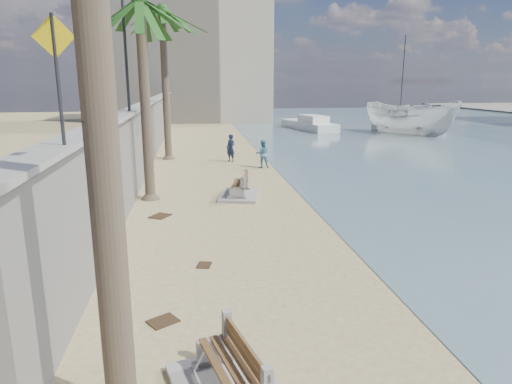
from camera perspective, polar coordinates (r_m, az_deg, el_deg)
ground_plane at (r=9.41m, az=9.36°, el=-17.24°), size 140.00×140.00×0.00m
seawall at (r=27.97m, az=-13.43°, el=7.03°), size 0.45×70.00×3.50m
wall_cap at (r=27.83m, az=-13.64°, el=10.71°), size 0.80×70.00×0.12m
end_building at (r=59.72m, az=-7.69°, el=15.67°), size 18.00×12.00×14.00m
bench_near at (r=7.51m, az=-3.16°, el=-22.09°), size 2.10×2.63×0.96m
bench_far at (r=19.41m, az=-2.12°, el=0.61°), size 2.01×2.58×0.96m
palm_mid at (r=19.23m, az=-14.34°, el=21.86°), size 5.00×5.00×8.69m
palm_back at (r=29.43m, az=-11.66°, el=21.24°), size 5.00×5.00×9.88m
pedestrian_sign at (r=9.51m, az=-23.71°, el=14.67°), size 0.78×0.07×2.40m
streetlight at (r=19.93m, az=-16.11°, el=18.46°), size 0.28×0.28×5.12m
person_a at (r=27.93m, az=-3.18°, el=5.75°), size 0.83×0.82×1.93m
person_b at (r=25.94m, az=0.83°, el=4.97°), size 0.88×0.70×1.76m
boat_cruiser at (r=45.10m, az=18.73°, el=8.97°), size 4.95×4.97×4.12m
yacht_near at (r=50.85m, az=21.04°, el=7.75°), size 8.04×10.63×1.50m
yacht_far at (r=47.56m, az=6.57°, el=8.21°), size 4.23×8.82×1.50m
sailboat_west at (r=63.02m, az=17.53°, el=9.00°), size 5.97×5.37×10.57m
debris_b at (r=9.91m, az=-11.55°, el=-15.54°), size 0.72×0.69×0.03m
debris_c at (r=17.04m, az=-11.88°, el=-2.96°), size 0.89×0.94×0.03m
debris_d at (r=12.45m, az=-6.50°, el=-9.06°), size 0.44×0.51×0.03m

